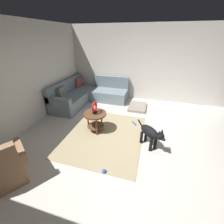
# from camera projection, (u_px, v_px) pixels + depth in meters

# --- Properties ---
(ground_plane) EXTENTS (6.00, 6.00, 0.10)m
(ground_plane) POSITION_uv_depth(u_px,v_px,m) (130.00, 145.00, 3.48)
(ground_plane) COLOR beige
(wall_back) EXTENTS (6.00, 0.12, 2.70)m
(wall_back) POSITION_uv_depth(u_px,v_px,m) (16.00, 80.00, 3.53)
(wall_back) COLOR silver
(wall_back) RESTS_ON ground_plane
(wall_right) EXTENTS (0.12, 6.00, 2.70)m
(wall_right) POSITION_uv_depth(u_px,v_px,m) (146.00, 65.00, 5.30)
(wall_right) COLOR silver
(wall_right) RESTS_ON ground_plane
(area_rug) EXTENTS (2.30, 1.90, 0.01)m
(area_rug) POSITION_uv_depth(u_px,v_px,m) (105.00, 135.00, 3.75)
(area_rug) COLOR tan
(area_rug) RESTS_ON ground_plane
(sectional_couch) EXTENTS (2.20, 2.25, 0.88)m
(sectional_couch) POSITION_uv_depth(u_px,v_px,m) (88.00, 95.00, 5.49)
(sectional_couch) COLOR slate
(sectional_couch) RESTS_ON ground_plane
(armchair) EXTENTS (1.00, 0.94, 0.88)m
(armchair) POSITION_uv_depth(u_px,v_px,m) (1.00, 170.00, 2.39)
(armchair) COLOR #936B4C
(armchair) RESTS_ON ground_plane
(side_table) EXTENTS (0.60, 0.60, 0.54)m
(side_table) POSITION_uv_depth(u_px,v_px,m) (95.00, 117.00, 3.75)
(side_table) COLOR brown
(side_table) RESTS_ON ground_plane
(torus_sculpture) EXTENTS (0.28, 0.08, 0.33)m
(torus_sculpture) POSITION_uv_depth(u_px,v_px,m) (95.00, 107.00, 3.61)
(torus_sculpture) COLOR black
(torus_sculpture) RESTS_ON side_table
(dog_bed_mat) EXTENTS (0.80, 0.60, 0.09)m
(dog_bed_mat) POSITION_uv_depth(u_px,v_px,m) (138.00, 107.00, 5.13)
(dog_bed_mat) COLOR gray
(dog_bed_mat) RESTS_ON ground_plane
(dog) EXTENTS (0.62, 0.65, 0.63)m
(dog) POSITION_uv_depth(u_px,v_px,m) (151.00, 134.00, 3.19)
(dog) COLOR black
(dog) RESTS_ON ground_plane
(dog_toy_ball) EXTENTS (0.08, 0.08, 0.08)m
(dog_toy_ball) POSITION_uv_depth(u_px,v_px,m) (104.00, 171.00, 2.71)
(dog_toy_ball) COLOR blue
(dog_toy_ball) RESTS_ON ground_plane
(dog_toy_rope) EXTENTS (0.19, 0.16, 0.05)m
(dog_toy_rope) POSITION_uv_depth(u_px,v_px,m) (134.00, 123.00, 4.21)
(dog_toy_rope) COLOR blue
(dog_toy_rope) RESTS_ON ground_plane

